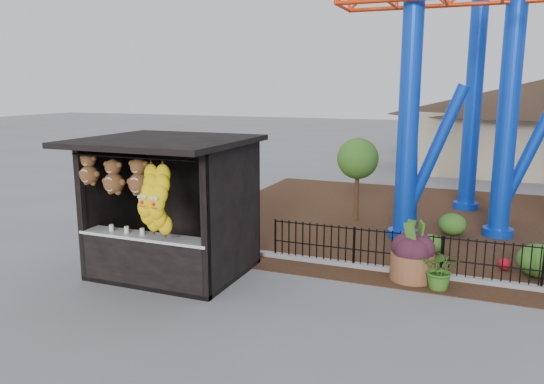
% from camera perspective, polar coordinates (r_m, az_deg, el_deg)
% --- Properties ---
extents(ground, '(120.00, 120.00, 0.00)m').
position_cam_1_polar(ground, '(10.41, 0.40, -12.68)').
color(ground, slate).
rests_on(ground, ground).
extents(mulch_bed, '(18.00, 12.00, 0.02)m').
position_cam_1_polar(mulch_bed, '(17.37, 23.03, -3.68)').
color(mulch_bed, '#331E11').
rests_on(mulch_bed, ground).
extents(curb, '(18.00, 0.18, 0.12)m').
position_cam_1_polar(curb, '(12.56, 23.29, -9.04)').
color(curb, gray).
rests_on(curb, ground).
extents(prize_booth, '(3.50, 3.40, 3.12)m').
position_cam_1_polar(prize_booth, '(12.02, -11.36, -1.90)').
color(prize_booth, black).
rests_on(prize_booth, ground).
extents(terracotta_planter, '(1.19, 1.19, 0.62)m').
position_cam_1_polar(terracotta_planter, '(12.26, 14.83, -7.75)').
color(terracotta_planter, brown).
rests_on(terracotta_planter, ground).
extents(planter_foliage, '(0.70, 0.70, 0.64)m').
position_cam_1_polar(planter_foliage, '(12.07, 14.98, -4.93)').
color(planter_foliage, '#331421').
rests_on(planter_foliage, terracotta_planter).
extents(potted_plant, '(0.81, 0.70, 0.89)m').
position_cam_1_polar(potted_plant, '(11.83, 17.71, -7.92)').
color(potted_plant, '#275418').
rests_on(potted_plant, ground).
extents(landscaping, '(7.85, 3.71, 0.73)m').
position_cam_1_polar(landscaping, '(14.63, 26.79, -5.45)').
color(landscaping, '#315E1B').
rests_on(landscaping, mulch_bed).
extents(pavilion, '(15.00, 15.00, 4.80)m').
position_cam_1_polar(pavilion, '(28.97, 27.25, 7.78)').
color(pavilion, '#BFAD8C').
rests_on(pavilion, ground).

